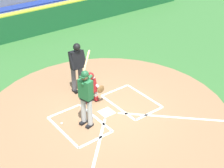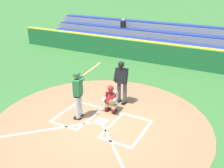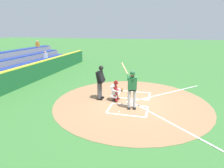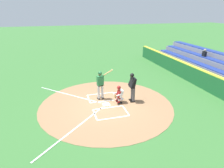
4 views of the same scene
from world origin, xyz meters
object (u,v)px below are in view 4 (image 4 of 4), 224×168
(batter, at_px, (101,83))
(baseball, at_px, (106,94))
(catcher, at_px, (119,94))
(plate_umpire, at_px, (133,85))

(batter, relative_size, baseball, 28.76)
(catcher, bearing_deg, baseball, 18.55)
(batter, bearing_deg, baseball, -38.29)
(plate_umpire, bearing_deg, batter, 64.95)
(catcher, distance_m, baseball, 1.62)
(batter, height_order, baseball, batter)
(batter, height_order, plate_umpire, batter)
(baseball, bearing_deg, batter, 141.71)
(plate_umpire, relative_size, baseball, 25.20)
(batter, bearing_deg, catcher, -130.32)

